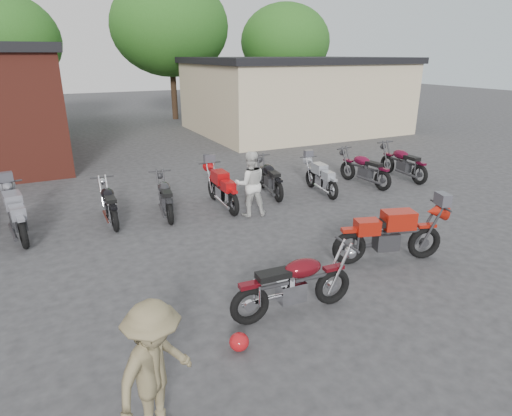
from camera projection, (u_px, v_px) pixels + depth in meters
name	position (u px, v px, depth m)	size (l,w,h in m)	color
ground	(320.00, 300.00, 7.23)	(90.00, 90.00, 0.00)	#2E2E30
stucco_building	(293.00, 97.00, 22.83)	(10.00, 8.00, 3.50)	#C2B18B
tree_1	(4.00, 59.00, 22.39)	(5.92, 5.92, 7.40)	#1F4F15
tree_2	(171.00, 46.00, 25.93)	(7.04, 7.04, 8.80)	#1F4F15
tree_3	(285.00, 56.00, 29.49)	(6.08, 6.08, 7.60)	#1F4F15
vintage_motorcycle	(296.00, 280.00, 6.69)	(2.03, 0.67, 1.18)	#550A11
sportbike	(391.00, 232.00, 8.39)	(2.19, 0.72, 1.27)	#B11C0E
helmet	(239.00, 342.00, 5.98)	(0.28, 0.28, 0.26)	#A41116
person_light	(250.00, 184.00, 10.79)	(0.81, 0.63, 1.67)	silver
person_tan	(155.00, 372.00, 4.44)	(1.06, 0.61, 1.64)	olive
row_bike_1	(16.00, 212.00, 9.57)	(2.07, 0.68, 1.20)	gray
row_bike_2	(109.00, 201.00, 10.44)	(1.83, 0.61, 1.06)	black
row_bike_3	(165.00, 195.00, 10.90)	(1.86, 0.62, 1.08)	#262629
row_bike_4	(222.00, 186.00, 11.46)	(2.01, 0.66, 1.16)	red
row_bike_5	(270.00, 176.00, 12.50)	(1.94, 0.64, 1.12)	black
row_bike_6	(321.00, 176.00, 12.65)	(1.80, 0.59, 1.04)	#9A9FA8
row_bike_7	(364.00, 167.00, 13.43)	(1.99, 0.66, 1.16)	#590B25
row_bike_8	(403.00, 161.00, 14.11)	(2.06, 0.68, 1.19)	#500A20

